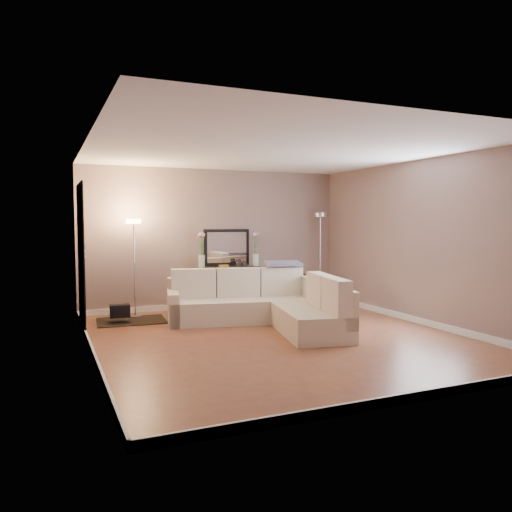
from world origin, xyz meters
name	(u,v)px	position (x,y,z in m)	size (l,w,h in m)	color
floor	(278,338)	(0.00, 0.00, -0.01)	(5.00, 5.50, 0.01)	brown
ceiling	(279,150)	(0.00, 0.00, 2.60)	(5.00, 5.50, 0.01)	white
wall_back	(215,239)	(0.00, 2.76, 1.30)	(5.00, 0.02, 2.60)	gray
wall_front	(416,259)	(0.00, -2.76, 1.30)	(5.00, 0.02, 2.60)	gray
wall_left	(88,249)	(-2.51, 0.00, 1.30)	(0.02, 5.50, 2.60)	gray
wall_right	(422,242)	(2.51, 0.00, 1.30)	(0.02, 5.50, 2.60)	gray
baseboard_back	(216,304)	(0.00, 2.73, 0.05)	(5.00, 0.03, 0.10)	white
baseboard_front	(411,398)	(0.00, -2.73, 0.05)	(5.00, 0.03, 0.10)	white
baseboard_left	(93,353)	(-2.48, 0.00, 0.05)	(0.03, 5.50, 0.10)	white
baseboard_right	(419,320)	(2.48, 0.00, 0.05)	(0.03, 5.50, 0.10)	white
doorway	(81,257)	(-2.48, 1.70, 1.10)	(0.02, 1.20, 2.20)	black
switch_plate	(85,253)	(-2.48, 0.85, 1.20)	(0.02, 0.08, 0.12)	white
sectional_sofa	(267,305)	(0.22, 0.89, 0.32)	(2.54, 2.76, 0.85)	beige
throw_blanket	(283,263)	(0.75, 1.39, 0.92)	(0.61, 0.35, 0.05)	slate
console_table	(225,285)	(0.13, 2.55, 0.43)	(1.27, 0.42, 0.77)	black
leaning_mirror	(227,247)	(0.21, 2.70, 1.14)	(0.88, 0.10, 0.69)	black
table_decor	(230,265)	(0.19, 2.51, 0.81)	(0.53, 0.13, 0.12)	orange
flower_vase_left	(202,252)	(-0.33, 2.58, 1.06)	(0.15, 0.12, 0.66)	silver
flower_vase_right	(256,251)	(0.73, 2.51, 1.06)	(0.15, 0.12, 0.66)	silver
floor_lamp_lit	(134,248)	(-1.59, 2.31, 1.18)	(0.25, 0.25, 1.67)	silver
floor_lamp_unlit	(320,239)	(2.10, 2.43, 1.27)	(0.28, 0.28, 1.80)	silver
charcoal_rug	(131,321)	(-1.70, 2.00, 0.01)	(1.09, 0.82, 0.01)	black
black_bag	(120,311)	(-1.90, 1.92, 0.20)	(0.31, 0.22, 0.20)	black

